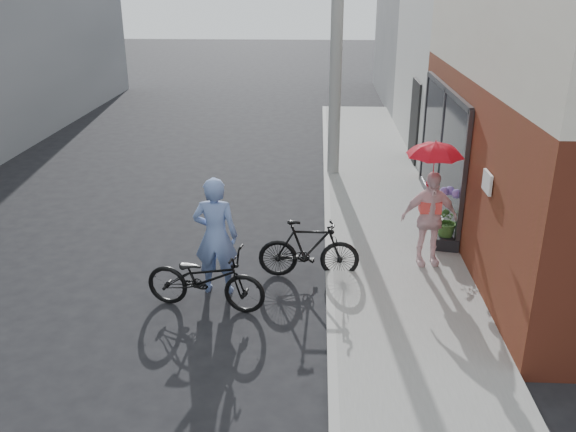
# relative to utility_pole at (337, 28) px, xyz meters

# --- Properties ---
(ground) EXTENTS (80.00, 80.00, 0.00)m
(ground) POSITION_rel_utility_pole_xyz_m (-1.10, -6.00, -3.50)
(ground) COLOR black
(ground) RESTS_ON ground
(sidewalk) EXTENTS (2.20, 24.00, 0.12)m
(sidewalk) POSITION_rel_utility_pole_xyz_m (1.00, -4.00, -3.44)
(sidewalk) COLOR gray
(sidewalk) RESTS_ON ground
(curb) EXTENTS (0.12, 24.00, 0.12)m
(curb) POSITION_rel_utility_pole_xyz_m (-0.16, -4.00, -3.44)
(curb) COLOR #9E9E99
(curb) RESTS_ON ground
(plaster_building) EXTENTS (8.00, 6.00, 7.00)m
(plaster_building) POSITION_rel_utility_pole_xyz_m (6.10, 3.00, 0.00)
(plaster_building) COLOR silver
(plaster_building) RESTS_ON ground
(east_building_far) EXTENTS (8.00, 8.00, 7.00)m
(east_building_far) POSITION_rel_utility_pole_xyz_m (6.10, 10.00, 0.00)
(east_building_far) COLOR slate
(east_building_far) RESTS_ON ground
(utility_pole) EXTENTS (0.28, 0.28, 7.00)m
(utility_pole) POSITION_rel_utility_pole_xyz_m (0.00, 0.00, 0.00)
(utility_pole) COLOR #9E9E99
(utility_pole) RESTS_ON ground
(officer) EXTENTS (0.70, 0.47, 1.86)m
(officer) POSITION_rel_utility_pole_xyz_m (-1.90, -5.89, -2.57)
(officer) COLOR #6F89C6
(officer) RESTS_ON ground
(bike_left) EXTENTS (1.89, 0.93, 0.95)m
(bike_left) POSITION_rel_utility_pole_xyz_m (-1.99, -6.41, -3.03)
(bike_left) COLOR black
(bike_left) RESTS_ON ground
(bike_right) EXTENTS (1.63, 0.46, 0.98)m
(bike_right) POSITION_rel_utility_pole_xyz_m (-0.50, -5.34, -3.01)
(bike_right) COLOR black
(bike_right) RESTS_ON ground
(kimono_woman) EXTENTS (0.97, 0.50, 1.59)m
(kimono_woman) POSITION_rel_utility_pole_xyz_m (1.44, -4.97, -2.59)
(kimono_woman) COLOR silver
(kimono_woman) RESTS_ON sidewalk
(parasol) EXTENTS (0.87, 0.87, 0.76)m
(parasol) POSITION_rel_utility_pole_xyz_m (1.44, -4.97, -1.41)
(parasol) COLOR red
(parasol) RESTS_ON kimono_woman
(planter) EXTENTS (0.48, 0.48, 0.22)m
(planter) POSITION_rel_utility_pole_xyz_m (1.90, -4.33, -3.27)
(planter) COLOR black
(planter) RESTS_ON sidewalk
(potted_plant) EXTENTS (0.51, 0.45, 0.57)m
(potted_plant) POSITION_rel_utility_pole_xyz_m (1.90, -4.33, -2.87)
(potted_plant) COLOR #386026
(potted_plant) RESTS_ON planter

